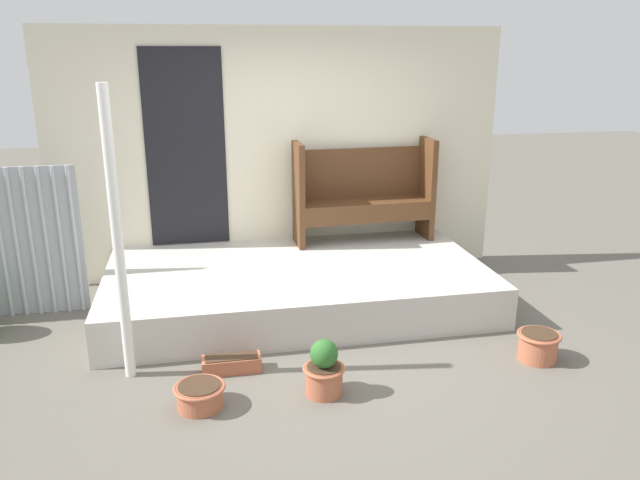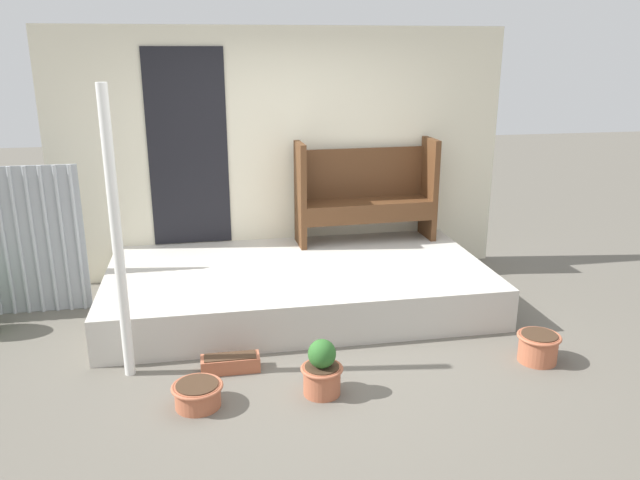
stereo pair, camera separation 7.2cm
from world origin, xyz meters
name	(u,v)px [view 2 (the right image)]	position (x,y,z in m)	size (l,w,h in m)	color
ground_plane	(311,350)	(0.00, 0.00, 0.00)	(24.00, 24.00, 0.00)	#666056
porch_slab	(298,286)	(0.04, 0.96, 0.19)	(3.57, 1.92, 0.39)	beige
house_wall	(279,154)	(0.00, 1.94, 1.30)	(4.77, 0.08, 2.60)	beige
support_post	(117,238)	(-1.42, -0.14, 1.08)	(0.08, 0.08, 2.17)	white
bench	(365,190)	(0.88, 1.70, 0.93)	(1.49, 0.45, 1.08)	#54331C
flower_pot_left	(198,394)	(-0.91, -0.69, 0.09)	(0.36, 0.36, 0.17)	#B26042
flower_pot_middle	(322,371)	(-0.04, -0.68, 0.18)	(0.31, 0.31, 0.42)	#B26042
flower_pot_right	(538,346)	(1.74, -0.52, 0.13)	(0.34, 0.34, 0.23)	#B26042
planter_box_rect	(230,363)	(-0.67, -0.23, 0.06)	(0.45, 0.16, 0.13)	#B26042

